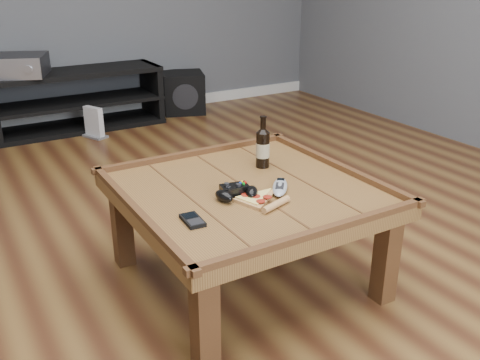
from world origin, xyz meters
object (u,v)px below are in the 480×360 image
pizza_slice (259,200)px  remote_control (280,187)px  av_receiver (15,65)px  subwoofer (183,92)px  game_console (94,124)px  beer_bottle (263,147)px  game_controller (237,192)px  smartphone (193,220)px  coffee_table (247,201)px  media_console (78,100)px

pizza_slice → remote_control: same height
av_receiver → subwoofer: size_ratio=1.21×
game_console → beer_bottle: bearing=-110.4°
beer_bottle → remote_control: 0.29m
beer_bottle → game_controller: beer_bottle is taller
game_controller → av_receiver: (-0.37, 2.81, 0.11)m
game_controller → av_receiver: 2.83m
beer_bottle → smartphone: beer_bottle is taller
game_controller → beer_bottle: bearing=51.7°
coffee_table → av_receiver: (-0.45, 2.74, 0.19)m
smartphone → game_console: 2.66m
media_console → game_console: media_console is taller
coffee_table → pizza_slice: pizza_slice is taller
av_receiver → media_console: bearing=23.2°
coffee_table → game_console: size_ratio=4.10×
game_console → remote_control: bearing=-112.8°
media_console → av_receiver: (-0.45, -0.01, 0.34)m
subwoofer → smartphone: bearing=-95.1°
smartphone → remote_control: 0.45m
subwoofer → game_console: (-0.97, -0.36, -0.07)m
remote_control → av_receiver: av_receiver is taller
coffee_table → smartphone: 0.38m
pizza_slice → remote_control: size_ratio=1.58×
pizza_slice → av_receiver: bearing=79.8°
pizza_slice → game_console: size_ratio=1.22×
media_console → beer_bottle: (0.19, -2.57, 0.30)m
media_console → pizza_slice: (-0.03, -2.89, 0.21)m
av_receiver → remote_control: bearing=-56.4°
beer_bottle → av_receiver: beer_bottle is taller
smartphone → game_console: bearing=86.0°
game_controller → pizza_slice: 0.10m
pizza_slice → smartphone: size_ratio=2.52×
media_console → beer_bottle: size_ratio=5.80×
media_console → smartphone: (-0.33, -2.92, 0.21)m
media_console → subwoofer: 1.00m
subwoofer → remote_control: bearing=-88.0°
av_receiver → game_console: bearing=-9.6°
media_console → game_console: size_ratio=5.58×
smartphone → av_receiver: size_ratio=0.21×
media_console → beer_bottle: beer_bottle is taller
game_controller → game_console: (0.12, 2.50, -0.36)m
remote_control → game_console: bearing=129.5°
media_console → smartphone: media_console is taller
media_console → remote_control: size_ratio=7.22×
pizza_slice → media_console: bearing=70.9°
smartphone → remote_control: remote_control is taller
media_console → pizza_slice: size_ratio=4.56×
beer_bottle → pizza_slice: bearing=-125.1°
beer_bottle → game_console: bearing=94.0°
media_console → remote_control: (0.11, -2.84, 0.22)m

